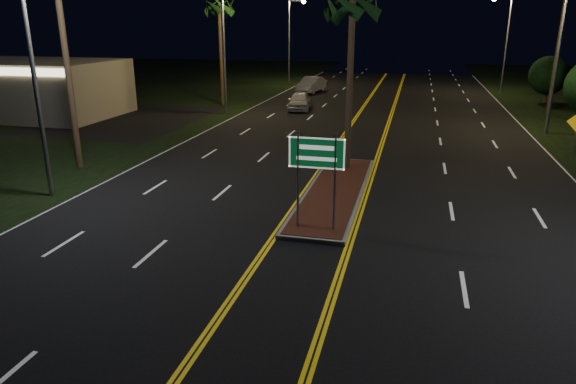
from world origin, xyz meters
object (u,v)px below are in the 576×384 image
(streetlight_left_mid, at_px, (229,36))
(car_far, at_px, (311,83))
(car_near, at_px, (300,100))
(shrub_far, at_px, (549,75))
(streetlight_left_far, at_px, (292,32))
(highway_sign, at_px, (317,162))
(palm_left_far, at_px, (219,7))
(commercial_building, at_px, (17,88))
(median_island, at_px, (335,191))
(streetlight_right_mid, at_px, (553,39))
(streetlight_left_near, at_px, (39,50))
(palm_median, at_px, (353,6))
(streetlight_right_far, at_px, (504,33))

(streetlight_left_mid, distance_m, car_far, 15.19)
(car_near, bearing_deg, shrub_far, 16.15)
(streetlight_left_mid, xyz_separation_m, streetlight_left_far, (0.00, 20.00, 0.00))
(highway_sign, bearing_deg, palm_left_far, 116.92)
(shrub_far, bearing_deg, streetlight_left_far, 161.86)
(highway_sign, relative_size, car_far, 0.61)
(commercial_building, relative_size, shrub_far, 3.79)
(shrub_far, distance_m, car_near, 21.74)
(median_island, height_order, streetlight_right_mid, streetlight_right_mid)
(highway_sign, bearing_deg, median_island, 90.00)
(commercial_building, xyz_separation_m, car_near, (19.98, 7.22, -1.20))
(commercial_building, xyz_separation_m, palm_left_far, (13.20, 8.01, 5.74))
(streetlight_left_near, relative_size, palm_median, 1.08)
(car_far, bearing_deg, shrub_far, 4.01)
(car_near, bearing_deg, streetlight_left_near, -108.97)
(median_island, xyz_separation_m, shrub_far, (13.80, 29.00, 2.25))
(median_island, relative_size, streetlight_left_mid, 1.14)
(streetlight_left_far, bearing_deg, median_island, -74.00)
(streetlight_left_far, xyz_separation_m, car_near, (4.59, -16.79, -4.85))
(streetlight_right_mid, bearing_deg, commercial_building, -176.86)
(streetlight_right_mid, bearing_deg, palm_left_far, 165.63)
(streetlight_left_far, bearing_deg, shrub_far, -18.14)
(highway_sign, xyz_separation_m, car_far, (-7.26, 35.23, -1.53))
(streetlight_right_far, xyz_separation_m, car_far, (-17.87, -3.97, -4.78))
(commercial_building, relative_size, car_far, 2.85)
(streetlight_left_far, distance_m, streetlight_right_far, 21.32)
(commercial_building, relative_size, streetlight_right_far, 1.67)
(median_island, xyz_separation_m, car_near, (-6.02, 20.21, 0.72))
(streetlight_left_near, distance_m, palm_median, 12.55)
(commercial_building, distance_m, streetlight_right_mid, 36.85)
(median_island, relative_size, car_far, 1.95)
(median_island, bearing_deg, car_near, 106.59)
(commercial_building, relative_size, palm_left_far, 1.70)
(streetlight_left_far, xyz_separation_m, palm_median, (10.61, -33.50, 1.62))
(streetlight_right_far, height_order, car_far, streetlight_right_far)
(palm_left_far, bearing_deg, highway_sign, -63.08)
(commercial_building, distance_m, streetlight_right_far, 42.88)
(streetlight_left_far, distance_m, car_near, 18.07)
(highway_sign, height_order, shrub_far, shrub_far)
(shrub_far, bearing_deg, commercial_building, -158.09)
(streetlight_right_far, relative_size, car_near, 1.86)
(streetlight_left_mid, height_order, palm_left_far, streetlight_left_mid)
(streetlight_right_mid, bearing_deg, streetlight_left_near, -139.70)
(commercial_building, height_order, palm_left_far, palm_left_far)
(palm_median, bearing_deg, shrub_far, 61.58)
(streetlight_left_near, xyz_separation_m, streetlight_left_mid, (0.00, 20.00, 0.00))
(highway_sign, height_order, palm_left_far, palm_left_far)
(palm_median, height_order, palm_left_far, palm_left_far)
(streetlight_left_mid, distance_m, car_near, 7.41)
(streetlight_left_near, bearing_deg, streetlight_left_mid, 90.00)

